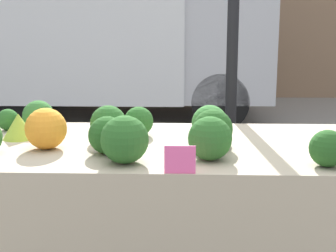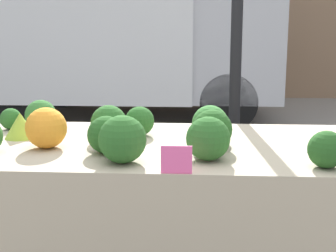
{
  "view_description": "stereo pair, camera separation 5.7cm",
  "coord_description": "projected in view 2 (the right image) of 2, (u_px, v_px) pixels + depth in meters",
  "views": [
    {
      "loc": [
        0.07,
        -2.09,
        1.29
      ],
      "look_at": [
        0.0,
        0.0,
        0.87
      ],
      "focal_mm": 50.0,
      "sensor_mm": 36.0,
      "label": 1
    },
    {
      "loc": [
        0.13,
        -2.08,
        1.29
      ],
      "look_at": [
        0.0,
        0.0,
        0.87
      ],
      "focal_mm": 50.0,
      "sensor_mm": 36.0,
      "label": 2
    }
  ],
  "objects": [
    {
      "name": "parked_truck",
      "position": [
        123.0,
        25.0,
        6.95
      ],
      "size": [
        4.17,
        2.27,
        2.63
      ],
      "color": "white",
      "rests_on": "ground_plane"
    },
    {
      "name": "broccoli_head_9",
      "position": [
        106.0,
        135.0,
        1.95
      ],
      "size": [
        0.16,
        0.16,
        0.16
      ],
      "color": "#23511E",
      "rests_on": "market_table"
    },
    {
      "name": "broccoli_head_7",
      "position": [
        208.0,
        139.0,
        1.84
      ],
      "size": [
        0.18,
        0.18,
        0.18
      ],
      "color": "#285B23",
      "rests_on": "market_table"
    },
    {
      "name": "orange_cauliflower",
      "position": [
        46.0,
        128.0,
        2.04
      ],
      "size": [
        0.18,
        0.18,
        0.18
      ],
      "color": "orange",
      "rests_on": "market_table"
    },
    {
      "name": "broccoli_head_5",
      "position": [
        210.0,
        123.0,
        2.17
      ],
      "size": [
        0.17,
        0.17,
        0.17
      ],
      "color": "#387533",
      "rests_on": "market_table"
    },
    {
      "name": "broccoli_head_8",
      "position": [
        41.0,
        115.0,
        2.4
      ],
      "size": [
        0.16,
        0.16,
        0.16
      ],
      "color": "#336B2D",
      "rests_on": "market_table"
    },
    {
      "name": "romanesco_head",
      "position": [
        21.0,
        125.0,
        2.24
      ],
      "size": [
        0.15,
        0.15,
        0.12
      ],
      "color": "#93B238",
      "rests_on": "market_table"
    },
    {
      "name": "broccoli_head_6",
      "position": [
        122.0,
        139.0,
        1.8
      ],
      "size": [
        0.19,
        0.19,
        0.19
      ],
      "color": "#285B23",
      "rests_on": "market_table"
    },
    {
      "name": "broccoli_head_3",
      "position": [
        109.0,
        123.0,
        2.17
      ],
      "size": [
        0.17,
        0.17,
        0.17
      ],
      "color": "#285B23",
      "rests_on": "market_table"
    },
    {
      "name": "broccoli_head_2",
      "position": [
        212.0,
        130.0,
        2.02
      ],
      "size": [
        0.18,
        0.18,
        0.18
      ],
      "color": "#23511E",
      "rests_on": "market_table"
    },
    {
      "name": "broccoli_head_4",
      "position": [
        327.0,
        149.0,
        1.74
      ],
      "size": [
        0.14,
        0.14,
        0.14
      ],
      "color": "#23511E",
      "rests_on": "market_table"
    },
    {
      "name": "price_sign",
      "position": [
        176.0,
        160.0,
        1.68
      ],
      "size": [
        0.11,
        0.01,
        0.1
      ],
      "color": "#F45B9E",
      "rests_on": "market_table"
    },
    {
      "name": "market_table",
      "position": [
        167.0,
        165.0,
        2.1
      ],
      "size": [
        1.92,
        0.96,
        0.79
      ],
      "color": "tan",
      "rests_on": "ground_plane"
    },
    {
      "name": "broccoli_head_1",
      "position": [
        11.0,
        119.0,
        2.44
      ],
      "size": [
        0.11,
        0.11,
        0.11
      ],
      "color": "#285B23",
      "rests_on": "market_table"
    },
    {
      "name": "tent_pole",
      "position": [
        236.0,
        36.0,
        2.82
      ],
      "size": [
        0.07,
        0.07,
        2.53
      ],
      "color": "black",
      "rests_on": "ground_plane"
    },
    {
      "name": "broccoli_head_10",
      "position": [
        140.0,
        121.0,
        2.29
      ],
      "size": [
        0.14,
        0.14,
        0.14
      ],
      "color": "#285B23",
      "rests_on": "market_table"
    }
  ]
}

